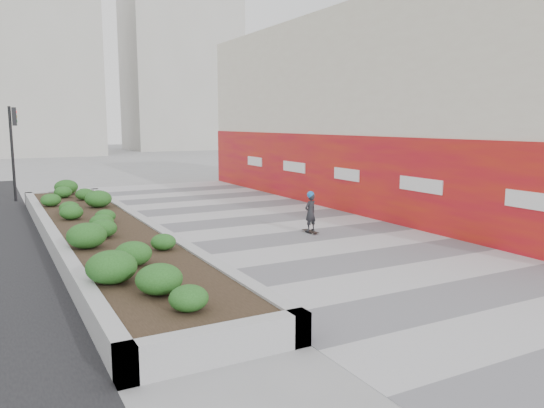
{
  "coord_description": "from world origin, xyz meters",
  "views": [
    {
      "loc": [
        -8.28,
        -8.66,
        3.48
      ],
      "look_at": [
        -0.96,
        4.98,
        1.1
      ],
      "focal_mm": 35.0,
      "sensor_mm": 36.0,
      "label": 1
    }
  ],
  "objects": [
    {
      "name": "ground",
      "position": [
        0.0,
        0.0,
        0.0
      ],
      "size": [
        160.0,
        160.0,
        0.0
      ],
      "primitive_type": "plane",
      "color": "gray",
      "rests_on": "ground"
    },
    {
      "name": "distant_bldg_north_l",
      "position": [
        -5.0,
        55.0,
        10.0
      ],
      "size": [
        16.0,
        12.0,
        20.0
      ],
      "primitive_type": "cube",
      "color": "#ADAAA3",
      "rests_on": "ground"
    },
    {
      "name": "distant_bldg_north_r",
      "position": [
        15.0,
        60.0,
        12.0
      ],
      "size": [
        14.0,
        10.0,
        24.0
      ],
      "primitive_type": "cube",
      "color": "#ADAAA3",
      "rests_on": "ground"
    },
    {
      "name": "planter",
      "position": [
        -5.5,
        7.0,
        0.42
      ],
      "size": [
        3.0,
        18.0,
        0.9
      ],
      "color": "#9E9EA0",
      "rests_on": "ground"
    },
    {
      "name": "manhole_cover",
      "position": [
        0.5,
        3.0,
        0.0
      ],
      "size": [
        0.44,
        0.44,
        0.01
      ],
      "primitive_type": "cylinder",
      "color": "#595654",
      "rests_on": "ground"
    },
    {
      "name": "skateboarder",
      "position": [
        0.6,
        5.32,
        0.69
      ],
      "size": [
        0.5,
        0.72,
        1.35
      ],
      "rotation": [
        0.0,
        0.0,
        0.01
      ],
      "color": "beige",
      "rests_on": "ground"
    },
    {
      "name": "traffic_signal_near",
      "position": [
        -7.23,
        17.5,
        2.76
      ],
      "size": [
        0.33,
        0.28,
        4.2
      ],
      "color": "black",
      "rests_on": "ground"
    },
    {
      "name": "walkway",
      "position": [
        0.0,
        3.0,
        0.01
      ],
      "size": [
        8.0,
        36.0,
        0.01
      ],
      "primitive_type": "cube",
      "color": "#A8A8AD",
      "rests_on": "ground"
    },
    {
      "name": "building",
      "position": [
        6.98,
        8.98,
        3.98
      ],
      "size": [
        6.04,
        24.08,
        8.0
      ],
      "color": "beige",
      "rests_on": "ground"
    }
  ]
}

